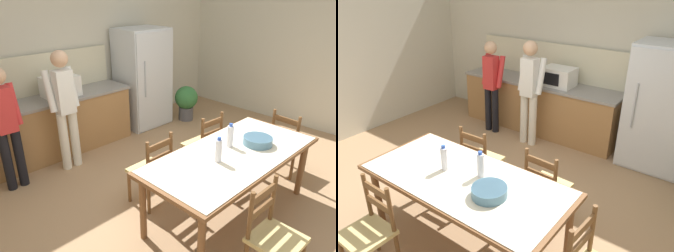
{
  "view_description": "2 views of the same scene",
  "coord_description": "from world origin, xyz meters",
  "views": [
    {
      "loc": [
        -2.57,
        -2.26,
        2.4
      ],
      "look_at": [
        -0.09,
        0.26,
        0.9
      ],
      "focal_mm": 35.0,
      "sensor_mm": 36.0,
      "label": 1
    },
    {
      "loc": [
        1.95,
        -2.42,
        2.54
      ],
      "look_at": [
        0.16,
        0.01,
        1.14
      ],
      "focal_mm": 35.0,
      "sensor_mm": 36.0,
      "label": 2
    }
  ],
  "objects": [
    {
      "name": "chair_side_far_right",
      "position": [
        0.54,
        0.22,
        0.44
      ],
      "size": [
        0.44,
        0.42,
        0.91
      ],
      "rotation": [
        0.0,
        0.0,
        3.09
      ],
      "color": "brown",
      "rests_on": "ground"
    },
    {
      "name": "counter_splashback",
      "position": [
        -0.78,
        2.54,
        1.19
      ],
      "size": [
        2.81,
        0.03,
        0.6
      ],
      "primitive_type": "cube",
      "color": "beige",
      "rests_on": "kitchen_counter"
    },
    {
      "name": "serving_bowl",
      "position": [
        0.44,
        -0.62,
        0.83
      ],
      "size": [
        0.32,
        0.32,
        0.09
      ],
      "color": "slate",
      "rests_on": "dining_table"
    },
    {
      "name": "dining_table",
      "position": [
        0.08,
        -0.55,
        0.71
      ],
      "size": [
        2.09,
        0.96,
        0.78
      ],
      "rotation": [
        0.0,
        0.0,
        0.0
      ],
      "color": "brown",
      "rests_on": "ground"
    },
    {
      "name": "person_at_counter",
      "position": [
        -0.64,
        1.69,
        0.94
      ],
      "size": [
        0.42,
        0.29,
        1.67
      ],
      "rotation": [
        0.0,
        0.0,
        1.57
      ],
      "color": "silver",
      "rests_on": "ground"
    },
    {
      "name": "microwave",
      "position": [
        -0.41,
        2.21,
        1.04
      ],
      "size": [
        0.5,
        0.39,
        0.3
      ],
      "color": "white",
      "rests_on": "kitchen_counter"
    },
    {
      "name": "wall_back",
      "position": [
        0.0,
        2.66,
        1.45
      ],
      "size": [
        6.52,
        0.12,
        2.9
      ],
      "primitive_type": "cube",
      "color": "beige",
      "rests_on": "ground"
    },
    {
      "name": "bottle_off_centre",
      "position": [
        0.18,
        -0.43,
        0.91
      ],
      "size": [
        0.07,
        0.07,
        0.27
      ],
      "color": "silver",
      "rests_on": "dining_table"
    },
    {
      "name": "kitchen_counter",
      "position": [
        -0.78,
        2.23,
        0.45
      ],
      "size": [
        2.85,
        0.66,
        0.89
      ],
      "color": "#9E7042",
      "rests_on": "ground"
    },
    {
      "name": "chair_side_far_left",
      "position": [
        -0.39,
        0.22,
        0.44
      ],
      "size": [
        0.43,
        0.41,
        0.91
      ],
      "rotation": [
        0.0,
        0.0,
        3.17
      ],
      "color": "brown",
      "rests_on": "ground"
    },
    {
      "name": "refrigerator",
      "position": [
        1.17,
        2.19,
        0.88
      ],
      "size": [
        0.85,
        0.73,
        1.76
      ],
      "color": "silver",
      "rests_on": "ground"
    },
    {
      "name": "ground_plane",
      "position": [
        0.0,
        0.0,
        0.0
      ],
      "size": [
        8.32,
        8.32,
        0.0
      ],
      "primitive_type": "plane",
      "color": "#9E7A56"
    },
    {
      "name": "bottle_near_centre",
      "position": [
        -0.18,
        -0.55,
        0.91
      ],
      "size": [
        0.07,
        0.07,
        0.27
      ],
      "color": "silver",
      "rests_on": "dining_table"
    },
    {
      "name": "chair_side_near_left",
      "position": [
        -0.39,
        -1.32,
        0.44
      ],
      "size": [
        0.42,
        0.4,
        0.91
      ],
      "rotation": [
        0.0,
        0.0,
        -0.01
      ],
      "color": "brown",
      "rests_on": "ground"
    },
    {
      "name": "person_at_sink",
      "position": [
        -1.41,
        1.71,
        0.89
      ],
      "size": [
        0.4,
        0.27,
        1.58
      ],
      "rotation": [
        0.0,
        0.0,
        1.57
      ],
      "color": "black",
      "rests_on": "ground"
    }
  ]
}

